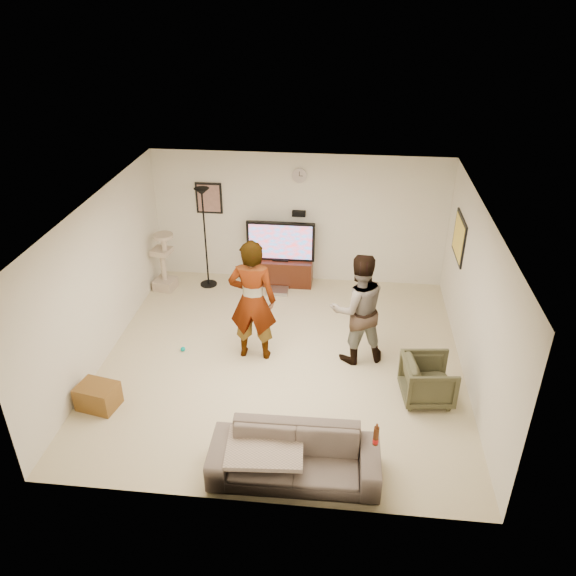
# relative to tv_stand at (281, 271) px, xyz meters

# --- Properties ---
(floor) EXTENTS (5.50, 5.50, 0.02)m
(floor) POSITION_rel_tv_stand_xyz_m (0.32, -2.50, -0.26)
(floor) COLOR #C3B295
(floor) RESTS_ON ground
(ceiling) EXTENTS (5.50, 5.50, 0.02)m
(ceiling) POSITION_rel_tv_stand_xyz_m (0.32, -2.50, 2.26)
(ceiling) COLOR white
(ceiling) RESTS_ON wall_back
(wall_back) EXTENTS (5.50, 0.04, 2.50)m
(wall_back) POSITION_rel_tv_stand_xyz_m (0.32, 0.25, 1.00)
(wall_back) COLOR silver
(wall_back) RESTS_ON floor
(wall_front) EXTENTS (5.50, 0.04, 2.50)m
(wall_front) POSITION_rel_tv_stand_xyz_m (0.32, -5.25, 1.00)
(wall_front) COLOR silver
(wall_front) RESTS_ON floor
(wall_left) EXTENTS (0.04, 5.50, 2.50)m
(wall_left) POSITION_rel_tv_stand_xyz_m (-2.43, -2.50, 1.00)
(wall_left) COLOR silver
(wall_left) RESTS_ON floor
(wall_right) EXTENTS (0.04, 5.50, 2.50)m
(wall_right) POSITION_rel_tv_stand_xyz_m (3.07, -2.50, 1.00)
(wall_right) COLOR silver
(wall_right) RESTS_ON floor
(wall_clock) EXTENTS (0.26, 0.04, 0.26)m
(wall_clock) POSITION_rel_tv_stand_xyz_m (0.32, 0.22, 1.85)
(wall_clock) COLOR white
(wall_clock) RESTS_ON wall_back
(wall_speaker) EXTENTS (0.25, 0.10, 0.10)m
(wall_speaker) POSITION_rel_tv_stand_xyz_m (0.32, 0.19, 1.13)
(wall_speaker) COLOR black
(wall_speaker) RESTS_ON wall_back
(picture_back) EXTENTS (0.42, 0.03, 0.52)m
(picture_back) POSITION_rel_tv_stand_xyz_m (-1.38, 0.23, 1.35)
(picture_back) COLOR #876057
(picture_back) RESTS_ON wall_back
(picture_right) EXTENTS (0.03, 0.78, 0.62)m
(picture_right) POSITION_rel_tv_stand_xyz_m (3.05, -0.90, 1.25)
(picture_right) COLOR yellow
(picture_right) RESTS_ON wall_right
(tv_stand) EXTENTS (1.21, 0.45, 0.50)m
(tv_stand) POSITION_rel_tv_stand_xyz_m (0.00, 0.00, 0.00)
(tv_stand) COLOR #35150A
(tv_stand) RESTS_ON floor
(console_box) EXTENTS (0.40, 0.30, 0.07)m
(console_box) POSITION_rel_tv_stand_xyz_m (-0.02, -0.40, -0.22)
(console_box) COLOR #B5B5BC
(console_box) RESTS_ON floor
(tv) EXTENTS (1.28, 0.08, 0.76)m
(tv) POSITION_rel_tv_stand_xyz_m (0.00, 0.00, 0.63)
(tv) COLOR black
(tv) RESTS_ON tv_stand
(tv_screen) EXTENTS (1.18, 0.01, 0.67)m
(tv_screen) POSITION_rel_tv_stand_xyz_m (0.00, -0.04, 0.63)
(tv_screen) COLOR #1680CD
(tv_screen) RESTS_ON tv
(floor_lamp) EXTENTS (0.32, 0.32, 1.94)m
(floor_lamp) POSITION_rel_tv_stand_xyz_m (-1.38, -0.22, 0.72)
(floor_lamp) COLOR black
(floor_lamp) RESTS_ON floor
(cat_tree) EXTENTS (0.43, 0.43, 1.15)m
(cat_tree) POSITION_rel_tv_stand_xyz_m (-2.17, -0.46, 0.32)
(cat_tree) COLOR tan
(cat_tree) RESTS_ON floor
(person_left) EXTENTS (0.73, 0.49, 1.97)m
(person_left) POSITION_rel_tv_stand_xyz_m (-0.13, -2.42, 0.73)
(person_left) COLOR #ACB0BF
(person_left) RESTS_ON floor
(person_right) EXTENTS (1.02, 0.89, 1.77)m
(person_right) POSITION_rel_tv_stand_xyz_m (1.44, -2.33, 0.64)
(person_right) COLOR #334C8C
(person_right) RESTS_ON floor
(sofa) EXTENTS (2.02, 0.82, 0.59)m
(sofa) POSITION_rel_tv_stand_xyz_m (0.74, -4.80, 0.04)
(sofa) COLOR #5B4F48
(sofa) RESTS_ON floor
(throw_blanket) EXTENTS (0.95, 0.76, 0.06)m
(throw_blanket) POSITION_rel_tv_stand_xyz_m (0.39, -4.80, 0.14)
(throw_blanket) COLOR tan
(throw_blanket) RESTS_ON sofa
(beer_bottle) EXTENTS (0.06, 0.06, 0.25)m
(beer_bottle) POSITION_rel_tv_stand_xyz_m (1.66, -4.80, 0.46)
(beer_bottle) COLOR #4D230D
(beer_bottle) RESTS_ON sofa
(armchair) EXTENTS (0.77, 0.76, 0.64)m
(armchair) POSITION_rel_tv_stand_xyz_m (2.45, -3.20, 0.07)
(armchair) COLOR #3D3C27
(armchair) RESTS_ON floor
(side_table) EXTENTS (0.60, 0.49, 0.35)m
(side_table) POSITION_rel_tv_stand_xyz_m (-2.08, -3.86, -0.08)
(side_table) COLOR brown
(side_table) RESTS_ON floor
(toy_ball) EXTENTS (0.08, 0.08, 0.08)m
(toy_ball) POSITION_rel_tv_stand_xyz_m (-1.28, -2.45, -0.21)
(toy_ball) COLOR #009B96
(toy_ball) RESTS_ON floor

